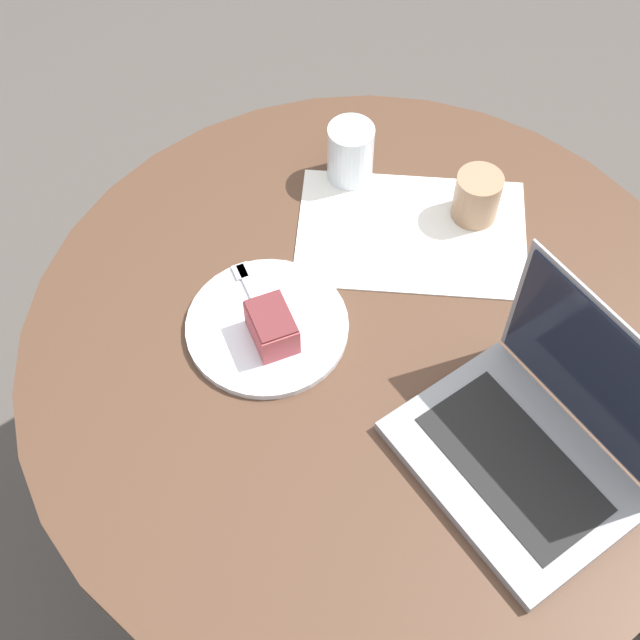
{
  "coord_description": "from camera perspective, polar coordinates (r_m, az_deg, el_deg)",
  "views": [
    {
      "loc": [
        0.34,
        -0.62,
        1.87
      ],
      "look_at": [
        -0.07,
        -0.04,
        0.8
      ],
      "focal_mm": 50.0,
      "sensor_mm": 36.0,
      "label": 1
    }
  ],
  "objects": [
    {
      "name": "paper_document",
      "position": [
        1.45,
        5.88,
        5.6
      ],
      "size": [
        0.44,
        0.39,
        0.0
      ],
      "rotation": [
        0.0,
        0.0,
        0.53
      ],
      "color": "white",
      "rests_on": "dining_table"
    },
    {
      "name": "dining_table",
      "position": [
        1.47,
        3.09,
        -4.83
      ],
      "size": [
        1.05,
        1.05,
        0.76
      ],
      "color": "#4C3323",
      "rests_on": "ground_plane"
    },
    {
      "name": "laptop",
      "position": [
        1.22,
        13.67,
        -7.54
      ],
      "size": [
        0.37,
        0.33,
        0.25
      ],
      "rotation": [
        0.0,
        0.0,
        9.09
      ],
      "color": "gray",
      "rests_on": "dining_table"
    },
    {
      "name": "fork",
      "position": [
        1.35,
        -4.23,
        1.45
      ],
      "size": [
        0.16,
        0.11,
        0.0
      ],
      "rotation": [
        0.0,
        0.0,
        8.86
      ],
      "color": "silver",
      "rests_on": "plate"
    },
    {
      "name": "cake_slice",
      "position": [
        1.29,
        -3.1,
        -0.43
      ],
      "size": [
        0.1,
        0.09,
        0.06
      ],
      "rotation": [
        0.0,
        0.0,
        2.57
      ],
      "color": "#B74C51",
      "rests_on": "plate"
    },
    {
      "name": "plate",
      "position": [
        1.33,
        -3.4,
        -0.41
      ],
      "size": [
        0.24,
        0.24,
        0.01
      ],
      "color": "silver",
      "rests_on": "dining_table"
    },
    {
      "name": "coffee_glass",
      "position": [
        1.46,
        9.87,
        7.82
      ],
      "size": [
        0.07,
        0.07,
        0.09
      ],
      "color": "#997556",
      "rests_on": "dining_table"
    },
    {
      "name": "ground_plane",
      "position": [
        2.0,
        2.32,
        -12.96
      ],
      "size": [
        12.0,
        12.0,
        0.0
      ],
      "primitive_type": "plane",
      "color": "#4C4742"
    },
    {
      "name": "water_glass",
      "position": [
        1.49,
        1.96,
        10.63
      ],
      "size": [
        0.08,
        0.08,
        0.11
      ],
      "color": "silver",
      "rests_on": "dining_table"
    }
  ]
}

